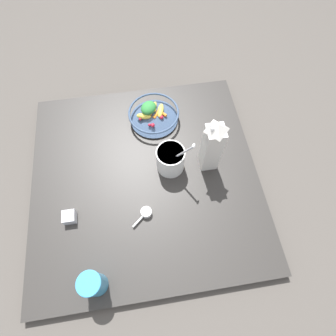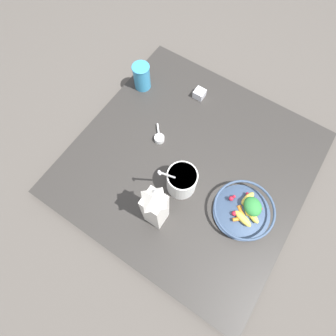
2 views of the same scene
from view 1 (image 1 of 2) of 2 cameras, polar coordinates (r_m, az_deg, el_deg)
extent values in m
plane|color=#4C4742|center=(1.18, -4.87, -2.37)|extent=(6.00, 6.00, 0.00)
cube|color=#2D2B28|center=(1.16, -4.94, -2.02)|extent=(0.98, 0.98, 0.03)
cylinder|color=#384C6B|center=(1.29, -3.03, 10.60)|extent=(0.13, 0.13, 0.01)
cone|color=#384C6B|center=(1.27, -3.09, 11.33)|extent=(0.23, 0.23, 0.04)
torus|color=#384C6B|center=(1.25, -3.14, 11.93)|extent=(0.24, 0.24, 0.01)
ellipsoid|color=#EFD64C|center=(1.27, -1.63, 12.39)|extent=(0.08, 0.05, 0.03)
ellipsoid|color=#EFD64C|center=(1.28, -3.27, 12.87)|extent=(0.08, 0.06, 0.03)
ellipsoid|color=#EFD64C|center=(1.26, -3.98, 12.05)|extent=(0.06, 0.08, 0.03)
ellipsoid|color=#EFD64C|center=(1.25, -5.28, 11.16)|extent=(0.04, 0.07, 0.03)
cylinder|color=orange|center=(1.26, -2.59, 11.45)|extent=(0.04, 0.04, 0.02)
cylinder|color=orange|center=(1.27, -1.30, 11.88)|extent=(0.05, 0.04, 0.01)
cylinder|color=orange|center=(1.26, -3.65, 11.64)|extent=(0.05, 0.04, 0.02)
sphere|color=red|center=(1.25, -6.06, 10.56)|extent=(0.01, 0.01, 0.01)
sphere|color=red|center=(1.26, -1.63, 11.80)|extent=(0.02, 0.02, 0.02)
sphere|color=red|center=(1.25, -1.44, 10.97)|extent=(0.02, 0.02, 0.02)
sphere|color=red|center=(1.30, -5.29, 13.16)|extent=(0.01, 0.01, 0.01)
sphere|color=red|center=(1.22, -3.35, 9.29)|extent=(0.02, 0.02, 0.02)
sphere|color=red|center=(1.23, -4.07, 9.34)|extent=(0.01, 0.01, 0.01)
ellipsoid|color=#2D7F38|center=(1.25, -4.26, 12.92)|extent=(0.10, 0.10, 0.04)
cube|color=silver|center=(1.07, 9.40, 4.22)|extent=(0.07, 0.07, 0.26)
pyramid|color=silver|center=(0.95, 10.73, 8.73)|extent=(0.07, 0.07, 0.04)
cylinder|color=white|center=(0.94, 9.57, 8.54)|extent=(0.02, 0.01, 0.02)
cylinder|color=white|center=(1.11, 0.54, 1.85)|extent=(0.12, 0.12, 0.12)
cylinder|color=white|center=(1.06, 0.56, 3.13)|extent=(0.11, 0.11, 0.02)
cylinder|color=silver|center=(1.02, 2.87, 3.35)|extent=(0.06, 0.08, 0.18)
ellipsoid|color=silver|center=(0.94, 5.62, 4.92)|extent=(0.02, 0.02, 0.01)
cylinder|color=#3893C6|center=(1.01, -15.97, -23.13)|extent=(0.08, 0.08, 0.13)
torus|color=#3893C6|center=(0.95, -16.97, -22.89)|extent=(0.08, 0.08, 0.01)
cube|color=silver|center=(1.13, -20.67, -9.95)|extent=(0.05, 0.05, 0.04)
cube|color=brown|center=(1.13, -20.58, -10.04)|extent=(0.04, 0.04, 0.02)
cylinder|color=white|center=(1.08, -4.73, -9.58)|extent=(0.04, 0.04, 0.03)
cylinder|color=white|center=(1.07, -6.59, -11.51)|extent=(0.04, 0.05, 0.01)
camera|label=2|loc=(0.77, 44.43, 55.80)|focal=28.00mm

